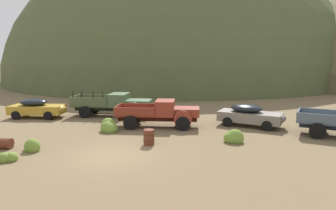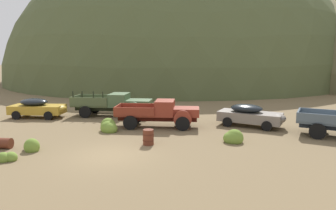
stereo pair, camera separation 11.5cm
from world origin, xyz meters
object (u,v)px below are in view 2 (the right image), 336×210
at_px(truck_weathered_green, 118,104).
at_px(car_primer_gray, 252,115).
at_px(truck_rust_red, 164,113).
at_px(oil_drum_tipped, 3,143).
at_px(oil_drum_spare, 148,137).
at_px(car_mustard, 39,108).

distance_m(truck_weathered_green, car_primer_gray, 10.76).
bearing_deg(truck_rust_red, oil_drum_tipped, -144.62).
relative_size(truck_rust_red, oil_drum_spare, 6.95).
xyz_separation_m(truck_weathered_green, oil_drum_tipped, (-1.80, -10.01, -0.72)).
distance_m(truck_rust_red, car_primer_gray, 6.19).
bearing_deg(truck_weathered_green, oil_drum_spare, -62.96).
bearing_deg(car_primer_gray, truck_rust_red, -150.25).
xyz_separation_m(oil_drum_spare, oil_drum_tipped, (-7.17, -2.95, -0.15)).
relative_size(car_primer_gray, oil_drum_spare, 5.52).
distance_m(truck_weathered_green, oil_drum_tipped, 10.19).
xyz_separation_m(car_mustard, oil_drum_spare, (11.19, -4.55, -0.38)).
height_order(truck_rust_red, oil_drum_tipped, truck_rust_red).
bearing_deg(car_primer_gray, oil_drum_spare, -118.95).
bearing_deg(car_primer_gray, car_mustard, -162.56).
distance_m(car_primer_gray, oil_drum_tipped, 15.62).
distance_m(car_mustard, oil_drum_spare, 12.09).
relative_size(truck_weathered_green, truck_rust_red, 1.12).
xyz_separation_m(car_primer_gray, oil_drum_tipped, (-12.53, -9.31, -0.53)).
bearing_deg(oil_drum_spare, car_primer_gray, 49.82).
bearing_deg(car_mustard, oil_drum_tipped, -75.18).
xyz_separation_m(car_mustard, truck_weathered_green, (5.82, 2.50, 0.19)).
relative_size(car_mustard, truck_rust_red, 0.78).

